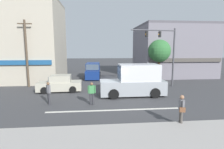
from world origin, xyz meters
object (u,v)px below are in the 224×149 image
object	(u,v)px
street_tree	(159,51)
box_truck_crossing_rightbound	(135,81)
utility_pole_near_left	(27,53)
sedan_crossing_leftbound	(60,84)
pedestrian_far_side	(48,92)
pedestrian_foreground_with_bag	(181,108)
pedestrian_mid_crossing	(92,92)
van_crossing_center	(93,71)
utility_pole_far_right	(169,51)
traffic_light_mast	(166,48)

from	to	relation	value
street_tree	box_truck_crossing_rightbound	xyz separation A→B (m)	(-4.71, -6.98, -2.52)
box_truck_crossing_rightbound	utility_pole_near_left	bearing A→B (deg)	157.16
sedan_crossing_leftbound	pedestrian_far_side	bearing A→B (deg)	-90.68
box_truck_crossing_rightbound	pedestrian_far_side	world-z (taller)	box_truck_crossing_rightbound
street_tree	utility_pole_near_left	distance (m)	15.50
box_truck_crossing_rightbound	pedestrian_foreground_with_bag	bearing A→B (deg)	-79.74
utility_pole_near_left	pedestrian_mid_crossing	world-z (taller)	utility_pole_near_left
sedan_crossing_leftbound	pedestrian_mid_crossing	xyz separation A→B (m)	(3.13, -4.39, 0.24)
box_truck_crossing_rightbound	pedestrian_foreground_with_bag	size ratio (longest dim) A/B	3.36
van_crossing_center	pedestrian_foreground_with_bag	distance (m)	16.53
box_truck_crossing_rightbound	pedestrian_far_side	distance (m)	7.11
utility_pole_far_right	pedestrian_mid_crossing	world-z (taller)	utility_pole_far_right
box_truck_crossing_rightbound	pedestrian_far_side	size ratio (longest dim) A/B	3.36
pedestrian_mid_crossing	pedestrian_far_side	world-z (taller)	same
traffic_light_mast	sedan_crossing_leftbound	distance (m)	11.42
street_tree	sedan_crossing_leftbound	size ratio (longest dim) A/B	1.25
utility_pole_far_right	traffic_light_mast	distance (m)	5.13
utility_pole_far_right	traffic_light_mast	world-z (taller)	utility_pole_far_right
utility_pole_near_left	van_crossing_center	distance (m)	8.93
street_tree	pedestrian_mid_crossing	bearing A→B (deg)	-132.30
utility_pole_far_right	utility_pole_near_left	bearing A→B (deg)	-168.72
pedestrian_mid_crossing	van_crossing_center	bearing A→B (deg)	90.32
utility_pole_near_left	pedestrian_far_side	bearing A→B (deg)	-59.41
utility_pole_far_right	pedestrian_mid_crossing	xyz separation A→B (m)	(-10.05, -10.08, -2.86)
pedestrian_foreground_with_bag	van_crossing_center	bearing A→B (deg)	107.17
box_truck_crossing_rightbound	van_crossing_center	distance (m)	10.28
utility_pole_far_right	pedestrian_foreground_with_bag	xyz separation A→B (m)	(-5.23, -14.06, -2.86)
box_truck_crossing_rightbound	traffic_light_mast	bearing A→B (deg)	39.49
sedan_crossing_leftbound	pedestrian_far_side	distance (m)	3.98
street_tree	pedestrian_far_side	xyz separation A→B (m)	(-11.58, -8.81, -2.82)
pedestrian_far_side	van_crossing_center	bearing A→B (deg)	74.73
street_tree	sedan_crossing_leftbound	xyz separation A→B (m)	(-11.53, -4.84, -3.06)
pedestrian_foreground_with_bag	street_tree	bearing A→B (deg)	74.80
box_truck_crossing_rightbound	van_crossing_center	size ratio (longest dim) A/B	1.20
street_tree	utility_pole_far_right	size ratio (longest dim) A/B	0.71
pedestrian_foreground_with_bag	pedestrian_far_side	size ratio (longest dim) A/B	1.00
utility_pole_near_left	street_tree	bearing A→B (deg)	9.39
van_crossing_center	pedestrian_foreground_with_bag	world-z (taller)	van_crossing_center
traffic_light_mast	pedestrian_mid_crossing	distance (m)	10.01
pedestrian_foreground_with_bag	sedan_crossing_leftbound	bearing A→B (deg)	133.53
pedestrian_mid_crossing	pedestrian_far_side	bearing A→B (deg)	172.46
utility_pole_far_right	box_truck_crossing_rightbound	bearing A→B (deg)	-129.08
box_truck_crossing_rightbound	pedestrian_foreground_with_bag	world-z (taller)	box_truck_crossing_rightbound
pedestrian_far_side	pedestrian_foreground_with_bag	bearing A→B (deg)	-28.80
traffic_light_mast	pedestrian_foreground_with_bag	distance (m)	10.45
traffic_light_mast	utility_pole_far_right	bearing A→B (deg)	62.51
traffic_light_mast	pedestrian_far_side	xyz separation A→B (m)	(-10.86, -5.12, -3.22)
van_crossing_center	sedan_crossing_leftbound	bearing A→B (deg)	-112.41
utility_pole_near_left	van_crossing_center	bearing A→B (deg)	36.83
traffic_light_mast	pedestrian_foreground_with_bag	bearing A→B (deg)	-106.80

